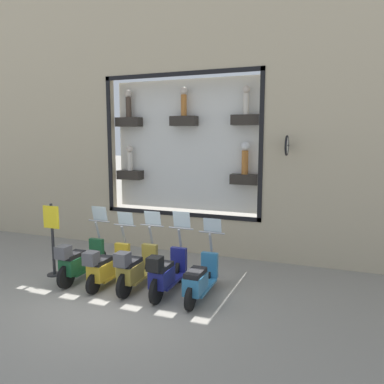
{
  "coord_description": "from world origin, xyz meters",
  "views": [
    {
      "loc": [
        -6.6,
        -4.18,
        3.33
      ],
      "look_at": [
        1.91,
        -0.95,
        2.04
      ],
      "focal_mm": 35.0,
      "sensor_mm": 36.0,
      "label": 1
    }
  ],
  "objects_px": {
    "shop_sign_post": "(52,237)",
    "scooter_green_4": "(79,261)",
    "scooter_teal_0": "(200,280)",
    "scooter_yellow_3": "(106,266)",
    "scooter_olive_2": "(135,268)",
    "scooter_navy_1": "(166,273)"
  },
  "relations": [
    {
      "from": "scooter_teal_0",
      "to": "scooter_yellow_3",
      "type": "height_order",
      "value": "scooter_teal_0"
    },
    {
      "from": "scooter_green_4",
      "to": "shop_sign_post",
      "type": "bearing_deg",
      "value": 84.23
    },
    {
      "from": "scooter_teal_0",
      "to": "scooter_green_4",
      "type": "relative_size",
      "value": 0.99
    },
    {
      "from": "scooter_navy_1",
      "to": "scooter_green_4",
      "type": "distance_m",
      "value": 2.25
    },
    {
      "from": "scooter_green_4",
      "to": "shop_sign_post",
      "type": "relative_size",
      "value": 1.01
    },
    {
      "from": "scooter_navy_1",
      "to": "scooter_green_4",
      "type": "xyz_separation_m",
      "value": [
        -0.0,
        2.25,
        -0.0
      ]
    },
    {
      "from": "scooter_teal_0",
      "to": "scooter_olive_2",
      "type": "height_order",
      "value": "scooter_olive_2"
    },
    {
      "from": "scooter_olive_2",
      "to": "scooter_yellow_3",
      "type": "bearing_deg",
      "value": 91.47
    },
    {
      "from": "scooter_navy_1",
      "to": "scooter_yellow_3",
      "type": "xyz_separation_m",
      "value": [
        -0.02,
        1.5,
        -0.04
      ]
    },
    {
      "from": "scooter_olive_2",
      "to": "shop_sign_post",
      "type": "height_order",
      "value": "shop_sign_post"
    },
    {
      "from": "scooter_olive_2",
      "to": "scooter_yellow_3",
      "type": "distance_m",
      "value": 0.75
    },
    {
      "from": "scooter_navy_1",
      "to": "scooter_yellow_3",
      "type": "distance_m",
      "value": 1.5
    },
    {
      "from": "scooter_teal_0",
      "to": "scooter_olive_2",
      "type": "xyz_separation_m",
      "value": [
        -0.05,
        1.5,
        0.07
      ]
    },
    {
      "from": "scooter_olive_2",
      "to": "shop_sign_post",
      "type": "xyz_separation_m",
      "value": [
        0.08,
        2.34,
        0.48
      ]
    },
    {
      "from": "scooter_teal_0",
      "to": "shop_sign_post",
      "type": "height_order",
      "value": "shop_sign_post"
    },
    {
      "from": "shop_sign_post",
      "to": "scooter_green_4",
      "type": "bearing_deg",
      "value": -95.77
    },
    {
      "from": "scooter_teal_0",
      "to": "scooter_navy_1",
      "type": "bearing_deg",
      "value": 93.71
    },
    {
      "from": "scooter_green_4",
      "to": "scooter_navy_1",
      "type": "bearing_deg",
      "value": -89.93
    },
    {
      "from": "scooter_olive_2",
      "to": "scooter_green_4",
      "type": "bearing_deg",
      "value": 90.08
    },
    {
      "from": "scooter_navy_1",
      "to": "scooter_olive_2",
      "type": "bearing_deg",
      "value": 90.03
    },
    {
      "from": "scooter_teal_0",
      "to": "shop_sign_post",
      "type": "distance_m",
      "value": 3.88
    },
    {
      "from": "scooter_yellow_3",
      "to": "shop_sign_post",
      "type": "distance_m",
      "value": 1.67
    }
  ]
}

